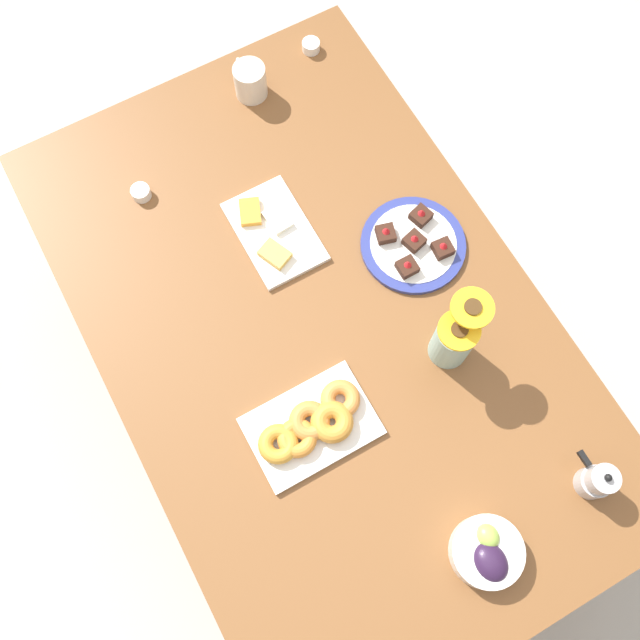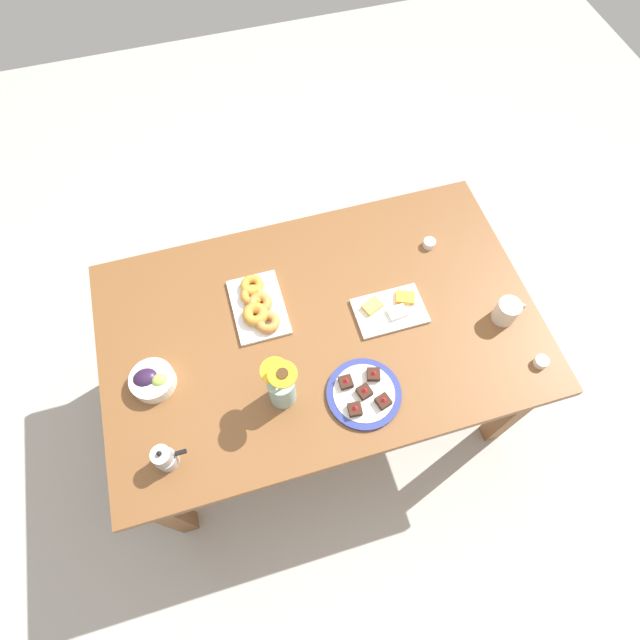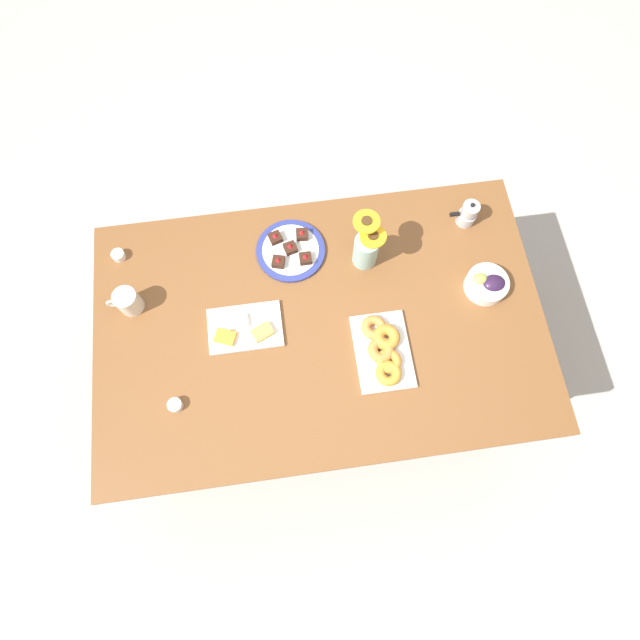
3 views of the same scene
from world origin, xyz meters
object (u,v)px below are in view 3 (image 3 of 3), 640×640
at_px(coffee_mug, 128,301).
at_px(croissant_platter, 383,350).
at_px(jam_cup_honey, 118,255).
at_px(jam_cup_berry, 175,405).
at_px(dining_table, 320,331).
at_px(moka_pot, 468,214).
at_px(grape_bowl, 487,284).
at_px(cheese_platter, 245,328).
at_px(flower_vase, 366,248).
at_px(dessert_plate, 291,250).

bearing_deg(coffee_mug, croissant_platter, 161.39).
height_order(jam_cup_honey, jam_cup_berry, same).
height_order(dining_table, croissant_platter, croissant_platter).
bearing_deg(jam_cup_berry, moka_pot, -153.50).
distance_m(grape_bowl, cheese_platter, 0.88).
height_order(croissant_platter, flower_vase, flower_vase).
relative_size(grape_bowl, croissant_platter, 0.53).
relative_size(cheese_platter, moka_pot, 2.18).
height_order(cheese_platter, flower_vase, flower_vase).
distance_m(dining_table, jam_cup_berry, 0.57).
relative_size(jam_cup_berry, flower_vase, 0.19).
distance_m(croissant_platter, moka_pot, 0.62).
bearing_deg(flower_vase, moka_pot, -165.06).
xyz_separation_m(dining_table, moka_pot, (-0.60, -0.34, 0.13)).
relative_size(coffee_mug, croissant_platter, 0.42).
bearing_deg(dessert_plate, jam_cup_berry, 49.22).
relative_size(grape_bowl, jam_cup_berry, 3.16).
xyz_separation_m(jam_cup_honey, moka_pot, (-1.31, 0.03, 0.03)).
bearing_deg(flower_vase, dessert_plate, -14.64).
bearing_deg(dining_table, jam_cup_berry, 23.25).
distance_m(dining_table, cheese_platter, 0.28).
bearing_deg(grape_bowl, coffee_mug, -4.55).
xyz_separation_m(dining_table, dessert_plate, (0.07, -0.30, 0.10)).
distance_m(jam_cup_honey, jam_cup_berry, 0.61).
bearing_deg(flower_vase, jam_cup_berry, 32.23).
distance_m(dining_table, grape_bowl, 0.63).
bearing_deg(dessert_plate, grape_bowl, 160.57).
bearing_deg(dessert_plate, cheese_platter, 55.18).
xyz_separation_m(grape_bowl, dessert_plate, (0.68, -0.24, -0.02)).
bearing_deg(dining_table, croissant_platter, 146.94).
bearing_deg(dessert_plate, moka_pot, -176.69).
distance_m(croissant_platter, flower_vase, 0.37).
height_order(croissant_platter, jam_cup_honey, croissant_platter).
xyz_separation_m(croissant_platter, dessert_plate, (0.27, -0.43, -0.01)).
distance_m(cheese_platter, moka_pot, 0.93).
relative_size(croissant_platter, jam_cup_berry, 5.97).
distance_m(croissant_platter, dessert_plate, 0.51).
bearing_deg(cheese_platter, grape_bowl, -177.31).
bearing_deg(dining_table, jam_cup_honey, -27.30).
relative_size(grape_bowl, dessert_plate, 0.59).
xyz_separation_m(grape_bowl, jam_cup_berry, (1.13, 0.28, -0.01)).
xyz_separation_m(dining_table, jam_cup_honey, (0.70, -0.36, 0.10)).
relative_size(croissant_platter, dessert_plate, 1.11).
height_order(coffee_mug, jam_cup_honey, coffee_mug).
height_order(coffee_mug, cheese_platter, coffee_mug).
relative_size(jam_cup_berry, dessert_plate, 0.19).
distance_m(cheese_platter, jam_cup_honey, 0.56).
height_order(jam_cup_berry, moka_pot, moka_pot).
bearing_deg(dining_table, dessert_plate, -76.91).
xyz_separation_m(dining_table, flower_vase, (-0.20, -0.23, 0.17)).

